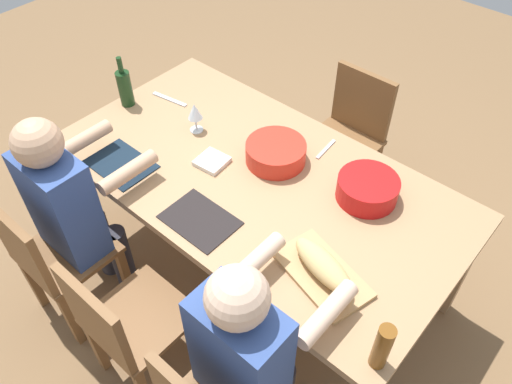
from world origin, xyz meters
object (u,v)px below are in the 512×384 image
Objects in this scene: dining_table at (256,186)px; chair_near_center at (124,324)px; chair_near_left at (51,256)px; napkin_stack at (212,161)px; serving_bowl_pasta at (276,152)px; wine_bottle at (125,87)px; chair_far_center at (349,132)px; bread_loaf at (323,266)px; diner_near_left at (72,204)px; diner_near_right at (248,350)px; serving_bowl_fruit at (368,188)px; wine_glass at (195,112)px; cutting_board at (322,274)px; beer_bottle at (382,347)px.

chair_near_center is at bearing -90.00° from dining_table.
napkin_stack is at bearing 67.26° from chair_near_left.
wine_bottle reaches higher than serving_bowl_pasta.
chair_far_center is 1.33m from wine_bottle.
bread_loaf is at bearing 28.09° from chair_near_left.
napkin_stack is at bearing -161.38° from dining_table.
dining_table is 0.87m from diner_near_left.
bread_loaf is 0.82m from napkin_stack.
diner_near_right is 1.64m from chair_far_center.
dining_table is 7.15× the size of serving_bowl_fruit.
chair_far_center is 1.00m from wine_glass.
serving_bowl_fruit reaches higher than cutting_board.
napkin_stack is (0.24, -0.13, -0.10)m from wine_glass.
dining_table is at bearing -91.18° from serving_bowl_pasta.
wine_glass is at bearing -119.93° from chair_far_center.
chair_far_center is 0.85m from serving_bowl_fruit.
wine_bottle is at bearing -135.85° from chair_far_center.
beer_bottle is at bearing -31.64° from serving_bowl_pasta.
napkin_stack is (0.69, -0.04, -0.10)m from wine_bottle.
serving_bowl_pasta is (0.00, 1.00, 0.31)m from chair_near_center.
chair_near_left reaches higher than serving_bowl_fruit.
chair_near_left is at bearing -90.00° from diner_near_left.
dining_table is 6.23× the size of bread_loaf.
bread_loaf is (0.57, -1.11, 0.32)m from chair_far_center.
wine_glass is (-1.03, 0.31, 0.11)m from cutting_board.
diner_near_right reaches higher than beer_bottle.
napkin_stack is at bearing -28.21° from wine_glass.
dining_table is 0.25m from napkin_stack.
bread_loaf is at bearing 154.71° from beer_bottle.
chair_near_center is at bearing -161.49° from diner_near_right.
chair_far_center is at bearing 60.07° from wine_glass.
chair_far_center is 1.80m from chair_near_left.
napkin_stack is at bearing -3.43° from wine_bottle.
chair_far_center is at bearing 109.75° from diner_near_right.
napkin_stack reaches higher than dining_table.
diner_near_right is 0.48m from beer_bottle.
serving_bowl_fruit reaches higher than serving_bowl_pasta.
wine_glass is at bearing 10.87° from wine_bottle.
serving_bowl_pasta is 0.92× the size of bread_loaf.
beer_bottle is (1.85, -0.39, 0.00)m from wine_bottle.
serving_bowl_pasta is at bearing 148.36° from beer_bottle.
diner_near_left reaches higher than cutting_board.
diner_near_right is at bearing -37.82° from napkin_stack.
beer_bottle reaches higher than dining_table.
dining_table is 2.35× the size of chair_far_center.
diner_near_right is 5.45× the size of beer_bottle.
serving_bowl_fruit is at bearing 41.41° from diner_near_left.
serving_bowl_pasta is 0.70m from bread_loaf.
serving_bowl_pasta is (0.55, 1.00, 0.31)m from chair_near_left.
bread_loaf is at bearing 0.00° from cutting_board.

